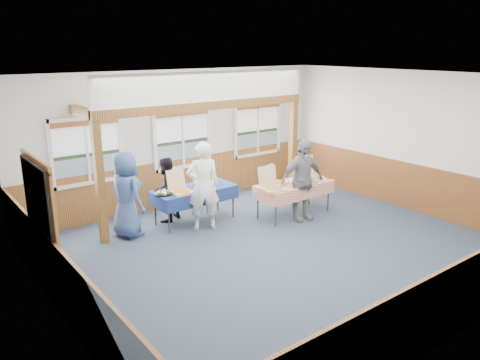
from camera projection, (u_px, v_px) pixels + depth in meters
The scene contains 31 objects.
floor at pixel (278, 249), 8.89m from camera, with size 8.00×8.00×0.00m, color #2C3948.
ceiling at pixel (282, 77), 8.00m from camera, with size 8.00×8.00×0.00m, color white.
wall_back at pixel (182, 138), 11.13m from camera, with size 8.00×8.00×0.00m, color silver.
wall_front at pixel (470, 223), 5.76m from camera, with size 8.00×8.00×0.00m, color silver.
wall_left at pixel (52, 213), 6.12m from camera, with size 8.00×8.00×0.00m, color silver.
wall_right at pixel (409, 141), 10.77m from camera, with size 8.00×8.00×0.00m, color silver.
wainscot_back at pixel (184, 181), 11.40m from camera, with size 7.98×0.05×1.10m, color brown.
wainscot_front at pixel (457, 298), 6.07m from camera, with size 7.98×0.05×1.10m, color brown.
wainscot_left at pixel (63, 285), 6.43m from camera, with size 0.05×6.98×1.10m, color brown.
wainscot_right at pixel (404, 185), 11.04m from camera, with size 0.05×6.98×1.10m, color brown.
cased_opening at pixel (41, 231), 6.99m from camera, with size 0.06×1.30×2.10m, color #303030.
window_left at pixel (87, 147), 9.73m from camera, with size 1.56×0.10×1.46m.
window_mid at pixel (182, 135), 11.07m from camera, with size 1.56×0.10×1.46m.
window_right at pixel (258, 125), 12.41m from camera, with size 1.56×0.10×1.46m.
post_left at pixel (100, 183), 8.86m from camera, with size 0.15×0.15×2.40m, color #572913.
post_right at pixel (293, 150), 11.77m from camera, with size 0.15×0.15×2.40m, color #572913.
cross_beam at pixel (209, 105), 9.96m from camera, with size 5.15×0.18×0.18m, color #572913.
table_left at pixel (195, 191), 10.10m from camera, with size 1.96×1.40×0.76m.
table_right at pixel (294, 185), 10.48m from camera, with size 1.96×1.54×0.76m.
pizza_box_a at pixel (181, 190), 9.75m from camera, with size 0.43×0.51×0.45m.
pizza_box_b at pixel (204, 181), 10.39m from camera, with size 0.40×0.48×0.40m.
pizza_box_c at pixel (272, 187), 9.94m from camera, with size 0.52×0.59×0.47m.
pizza_box_d at pixel (277, 181), 10.38m from camera, with size 0.49×0.54×0.40m.
pizza_box_e at pixel (305, 179), 10.53m from camera, with size 0.51×0.59×0.47m.
pizza_box_f at pixel (311, 174), 10.94m from camera, with size 0.51×0.59×0.46m.
veggie_tray at pixel (163, 193), 9.64m from camera, with size 0.38×0.38×0.09m.
drink_glass at pixel (329, 176), 10.75m from camera, with size 0.07×0.07×0.15m, color #9B4D19.
woman_white at pixel (203, 186), 9.61m from camera, with size 0.68×0.45×1.87m, color white.
woman_black at pixel (166, 190), 10.13m from camera, with size 0.69×0.54×1.42m, color black.
man_blue at pixel (126, 195), 9.27m from camera, with size 0.85×0.56×1.75m, color #39548F.
person_grey at pixel (302, 180), 10.14m from camera, with size 1.06×0.44×1.80m, color gray.
Camera 1 is at (-5.52, -6.08, 3.71)m, focal length 35.00 mm.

